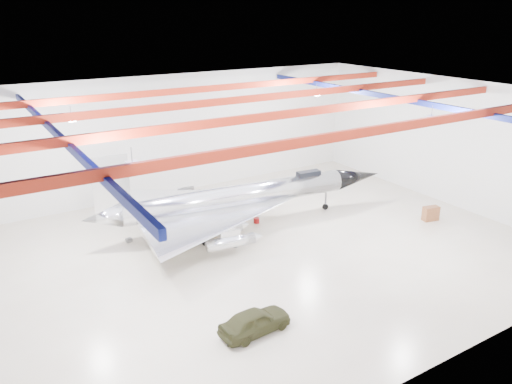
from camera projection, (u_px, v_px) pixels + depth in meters
floor at (253, 253)px, 35.58m from camera, size 40.00×40.00×0.00m
wall_back at (167, 136)px, 45.70m from camera, size 40.00×0.00×40.00m
wall_right at (447, 142)px, 43.60m from camera, size 0.00×30.00×30.00m
ceiling at (252, 98)px, 31.84m from camera, size 40.00×40.00×0.00m
ceiling_structure at (252, 109)px, 32.07m from camera, size 39.50×29.50×1.08m
jet_aircraft at (238, 199)px, 39.28m from camera, size 25.58×16.15×6.98m
jeep at (255, 321)px, 26.53m from camera, size 4.16×1.92×1.38m
desk at (431, 213)px, 40.93m from camera, size 1.41×0.92×1.19m
crate_ply at (181, 232)px, 38.54m from camera, size 0.59×0.54×0.34m
toolbox_red at (220, 218)px, 41.15m from camera, size 0.49×0.41×0.30m
engine_drum at (235, 244)px, 36.41m from camera, size 0.58×0.58×0.40m
parts_bin at (243, 204)px, 44.13m from camera, size 0.66×0.57×0.41m
crate_small at (129, 240)px, 37.20m from camera, size 0.47×0.40×0.30m
tool_chest at (257, 220)px, 40.53m from camera, size 0.48×0.48×0.43m
oil_barrel at (211, 229)px, 39.07m from camera, size 0.58×0.48×0.38m
spares_box at (202, 206)px, 43.68m from camera, size 0.45×0.45×0.35m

